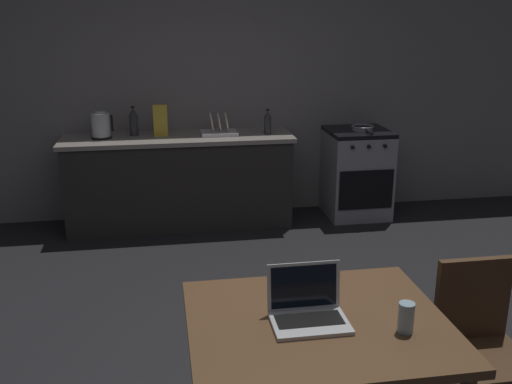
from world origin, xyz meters
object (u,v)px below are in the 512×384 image
dining_table (317,336)px  cereal_box (160,120)px  frying_pan (363,128)px  laptop (308,311)px  drinking_glass (406,318)px  dish_rack (219,130)px  chair (480,339)px  bottle (268,122)px  bottle_b (134,122)px  stove_oven (356,173)px  electric_kettle (101,126)px

dining_table → cereal_box: size_ratio=3.74×
frying_pan → cereal_box: 1.97m
frying_pan → laptop: bearing=-112.8°
dining_table → drinking_glass: size_ratio=8.55×
laptop → dish_rack: size_ratio=0.94×
laptop → chair: bearing=-0.2°
cereal_box → drinking_glass: bearing=-74.9°
dining_table → chair: 0.88m
bottle → bottle_b: bottle_b is taller
stove_oven → dish_rack: (-1.39, 0.00, 0.49)m
laptop → cereal_box: size_ratio=1.09×
dish_rack → bottle: bearing=-6.2°
laptop → cereal_box: (-0.57, 3.35, 0.23)m
stove_oven → drinking_glass: 3.64m
dining_table → bottle_b: bottle_b is taller
electric_kettle → dining_table: bearing=-70.9°
dining_table → chair: (0.85, 0.14, -0.18)m
electric_kettle → bottle_b: bearing=15.3°
bottle_b → dining_table: bearing=-75.8°
dish_rack → bottle_b: bottle_b is taller
chair → frying_pan: frying_pan is taller
laptop → bottle_b: 3.51m
dining_table → laptop: laptop is taller
stove_oven → chair: (-0.46, -3.20, 0.06)m
chair → frying_pan: (0.50, 3.17, 0.41)m
stove_oven → electric_kettle: (-2.47, 0.00, 0.56)m
electric_kettle → bottle: size_ratio=1.05×
dish_rack → bottle_b: (-0.79, 0.08, 0.08)m
bottle_b → stove_oven: bearing=-2.2°
stove_oven → frying_pan: 0.47m
drinking_glass → bottle_b: 3.76m
electric_kettle → dish_rack: 1.09m
chair → electric_kettle: 3.81m
stove_oven → chair: 3.23m
bottle → dish_rack: 0.47m
drinking_glass → dish_rack: bearing=96.5°
chair → drinking_glass: bearing=-156.4°
electric_kettle → cereal_box: (0.54, 0.02, 0.03)m
laptop → dish_rack: bearing=81.8°
bottle_b → chair: bearing=-62.4°
chair → cereal_box: 3.58m
dining_table → bottle_b: (-0.86, 3.41, 0.33)m
electric_kettle → cereal_box: bearing=2.1°
laptop → stove_oven: bearing=59.1°
stove_oven → frying_pan: (0.03, -0.03, 0.47)m
chair → cereal_box: (-1.47, 3.22, 0.53)m
chair → drinking_glass: (-0.52, -0.28, 0.32)m
stove_oven → dining_table: bearing=-111.5°
stove_oven → cereal_box: size_ratio=2.99×
dining_table → frying_pan: size_ratio=2.80×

